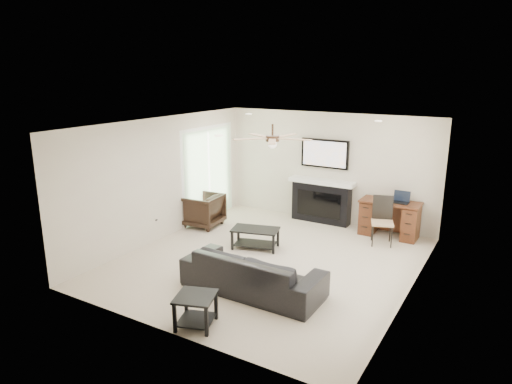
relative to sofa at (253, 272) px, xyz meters
The scene contains 10 objects.
room_shell 1.86m from the sofa, 98.00° to the left, with size 5.50×5.54×2.52m.
sofa is the anchor object (origin of this frame).
armchair 3.37m from the sofa, 140.41° to the left, with size 0.78×0.80×0.73m, color black.
coffee_table 1.84m from the sofa, 119.36° to the left, with size 0.90×0.50×0.40m, color black.
end_table_near 1.26m from the sofa, 96.84° to the right, with size 0.52×0.52×0.45m, color black.
end_table_left 3.34m from the sofa, 160.75° to the left, with size 0.50×0.50×0.45m, color black.
fireplace_unit 3.83m from the sofa, 96.56° to the left, with size 1.52×0.34×1.91m, color black.
desk 3.80m from the sofa, 72.02° to the left, with size 1.22×0.56×0.76m, color #3B190E.
desk_chair 3.29m from the sofa, 69.06° to the left, with size 0.42×0.44×0.97m, color black.
laptop 3.89m from the sofa, 69.10° to the left, with size 0.33×0.24×0.23m, color black.
Camera 1 is at (3.76, -6.81, 3.38)m, focal length 32.00 mm.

